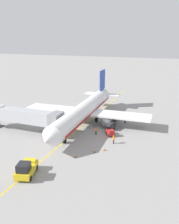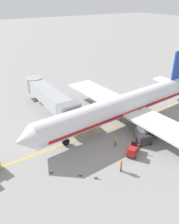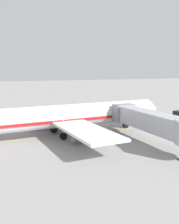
# 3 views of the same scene
# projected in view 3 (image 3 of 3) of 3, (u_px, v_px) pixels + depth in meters

# --- Properties ---
(ground_plane) EXTENTS (400.00, 400.00, 0.00)m
(ground_plane) POSITION_uv_depth(u_px,v_px,m) (76.00, 134.00, 43.53)
(ground_plane) COLOR gray
(gate_lead_in_line) EXTENTS (0.24, 80.00, 0.01)m
(gate_lead_in_line) POSITION_uv_depth(u_px,v_px,m) (76.00, 134.00, 43.53)
(gate_lead_in_line) COLOR gold
(gate_lead_in_line) RESTS_ON ground
(parked_airliner) EXTENTS (30.23, 37.32, 10.63)m
(parked_airliner) POSITION_uv_depth(u_px,v_px,m) (68.00, 116.00, 42.12)
(parked_airliner) COLOR white
(parked_airliner) RESTS_ON ground
(jet_bridge) EXTENTS (17.55, 3.50, 4.98)m
(jet_bridge) POSITION_uv_depth(u_px,v_px,m) (152.00, 121.00, 36.54)
(jet_bridge) COLOR #A8AAAF
(jet_bridge) RESTS_ON ground
(pushback_tractor) EXTENTS (3.34, 4.84, 2.40)m
(pushback_tractor) POSITION_uv_depth(u_px,v_px,m) (176.00, 117.00, 52.21)
(pushback_tractor) COLOR gold
(pushback_tractor) RESTS_ON ground
(baggage_tug_lead) EXTENTS (2.41, 2.74, 1.62)m
(baggage_tug_lead) POSITION_uv_depth(u_px,v_px,m) (78.00, 120.00, 51.27)
(baggage_tug_lead) COLOR #B21E1E
(baggage_tug_lead) RESTS_ON ground
(baggage_cart_front) EXTENTS (1.82, 2.98, 1.58)m
(baggage_cart_front) POSITION_uv_depth(u_px,v_px,m) (64.00, 121.00, 49.17)
(baggage_cart_front) COLOR #4C4C51
(baggage_cart_front) RESTS_ON ground
(baggage_cart_second_in_train) EXTENTS (1.82, 2.98, 1.58)m
(baggage_cart_second_in_train) POSITION_uv_depth(u_px,v_px,m) (51.00, 123.00, 47.49)
(baggage_cart_second_in_train) COLOR #4C4C51
(baggage_cart_second_in_train) RESTS_ON ground
(baggage_cart_third_in_train) EXTENTS (1.82, 2.98, 1.58)m
(baggage_cart_third_in_train) POSITION_uv_depth(u_px,v_px,m) (32.00, 125.00, 45.98)
(baggage_cart_third_in_train) COLOR #4C4C51
(baggage_cart_third_in_train) RESTS_ON ground
(ground_crew_wing_walker) EXTENTS (0.66, 0.46, 1.69)m
(ground_crew_wing_walker) POSITION_uv_depth(u_px,v_px,m) (35.00, 122.00, 48.89)
(ground_crew_wing_walker) COLOR #232328
(ground_crew_wing_walker) RESTS_ON ground
(ground_crew_loader) EXTENTS (0.53, 0.61, 1.69)m
(ground_crew_loader) POSITION_uv_depth(u_px,v_px,m) (91.00, 116.00, 54.18)
(ground_crew_loader) COLOR #232328
(ground_crew_loader) RESTS_ON ground
(ground_crew_marshaller) EXTENTS (0.59, 0.56, 1.69)m
(ground_crew_marshaller) POSITION_uv_depth(u_px,v_px,m) (87.00, 121.00, 48.92)
(ground_crew_marshaller) COLOR #232328
(ground_crew_marshaller) RESTS_ON ground
(safety_cone_nose_left) EXTENTS (0.36, 0.36, 0.59)m
(safety_cone_nose_left) POSITION_uv_depth(u_px,v_px,m) (115.00, 120.00, 54.21)
(safety_cone_nose_left) COLOR black
(safety_cone_nose_left) RESTS_ON ground
(safety_cone_nose_right) EXTENTS (0.36, 0.36, 0.59)m
(safety_cone_nose_right) POSITION_uv_depth(u_px,v_px,m) (133.00, 121.00, 53.15)
(safety_cone_nose_right) COLOR black
(safety_cone_nose_right) RESTS_ON ground
(safety_cone_wing_tip) EXTENTS (0.36, 0.36, 0.59)m
(safety_cone_wing_tip) POSITION_uv_depth(u_px,v_px,m) (107.00, 119.00, 54.97)
(safety_cone_wing_tip) COLOR black
(safety_cone_wing_tip) RESTS_ON ground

